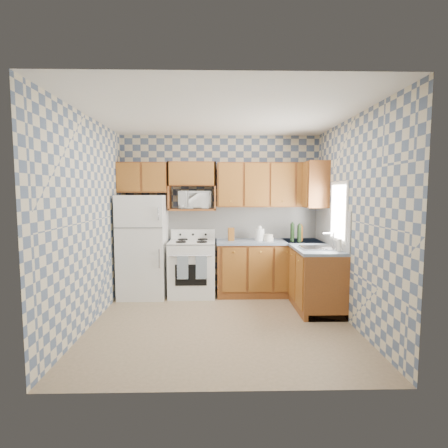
{
  "coord_description": "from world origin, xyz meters",
  "views": [
    {
      "loc": [
        -0.07,
        -4.49,
        1.73
      ],
      "look_at": [
        0.05,
        0.75,
        1.25
      ],
      "focal_mm": 28.0,
      "sensor_mm": 36.0,
      "label": 1
    }
  ],
  "objects_px": {
    "refrigerator": "(143,246)",
    "electric_kettle": "(260,235)",
    "microwave": "(194,200)",
    "stove_body": "(192,269)"
  },
  "relations": [
    {
      "from": "stove_body",
      "to": "refrigerator",
      "type": "bearing_deg",
      "value": -178.22
    },
    {
      "from": "refrigerator",
      "to": "electric_kettle",
      "type": "bearing_deg",
      "value": 1.46
    },
    {
      "from": "refrigerator",
      "to": "stove_body",
      "type": "distance_m",
      "value": 0.89
    },
    {
      "from": "refrigerator",
      "to": "stove_body",
      "type": "relative_size",
      "value": 1.87
    },
    {
      "from": "refrigerator",
      "to": "microwave",
      "type": "bearing_deg",
      "value": 14.45
    },
    {
      "from": "microwave",
      "to": "electric_kettle",
      "type": "xyz_separation_m",
      "value": [
        1.11,
        -0.16,
        -0.58
      ]
    },
    {
      "from": "microwave",
      "to": "electric_kettle",
      "type": "bearing_deg",
      "value": -16.81
    },
    {
      "from": "refrigerator",
      "to": "microwave",
      "type": "xyz_separation_m",
      "value": [
        0.83,
        0.21,
        0.76
      ]
    },
    {
      "from": "refrigerator",
      "to": "electric_kettle",
      "type": "xyz_separation_m",
      "value": [
        1.94,
        0.05,
        0.18
      ]
    },
    {
      "from": "microwave",
      "to": "stove_body",
      "type": "bearing_deg",
      "value": -105.67
    }
  ]
}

